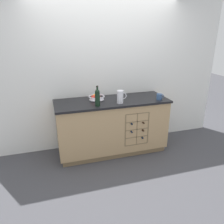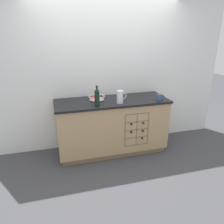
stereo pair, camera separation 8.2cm
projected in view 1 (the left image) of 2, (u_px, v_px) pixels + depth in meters
ground_plane at (112, 150)px, 3.91m from camera, size 14.00×14.00×0.00m
back_wall at (106, 76)px, 3.81m from camera, size 4.40×0.06×2.55m
kitchen_island at (112, 126)px, 3.74m from camera, size 1.87×0.69×0.94m
fruit_bowl at (96, 97)px, 3.58m from camera, size 0.27×0.27×0.09m
white_pitcher at (120, 97)px, 3.41m from camera, size 0.16×0.11×0.20m
ceramic_mug at (159, 97)px, 3.60m from camera, size 0.13×0.09×0.10m
standing_wine_bottle at (97, 97)px, 3.26m from camera, size 0.08×0.08×0.31m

